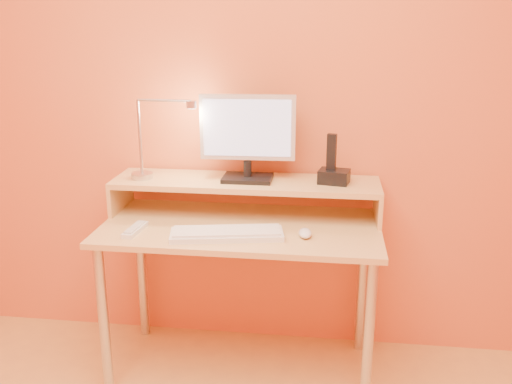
# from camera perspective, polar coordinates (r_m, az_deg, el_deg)

# --- Properties ---
(wall_back) EXTENTS (3.00, 0.04, 2.50)m
(wall_back) POSITION_cam_1_polar(r_m,az_deg,el_deg) (2.64, -0.55, 9.96)
(wall_back) COLOR orange
(wall_back) RESTS_ON floor
(desk_leg_fl) EXTENTS (0.04, 0.04, 0.69)m
(desk_leg_fl) POSITION_cam_1_polar(r_m,az_deg,el_deg) (2.53, -15.08, -12.53)
(desk_leg_fl) COLOR silver
(desk_leg_fl) RESTS_ON floor
(desk_leg_fr) EXTENTS (0.04, 0.04, 0.69)m
(desk_leg_fr) POSITION_cam_1_polar(r_m,az_deg,el_deg) (2.37, 11.22, -14.42)
(desk_leg_fr) COLOR silver
(desk_leg_fr) RESTS_ON floor
(desk_leg_bl) EXTENTS (0.04, 0.04, 0.69)m
(desk_leg_bl) POSITION_cam_1_polar(r_m,az_deg,el_deg) (2.95, -11.44, -7.92)
(desk_leg_bl) COLOR silver
(desk_leg_bl) RESTS_ON floor
(desk_leg_br) EXTENTS (0.04, 0.04, 0.69)m
(desk_leg_br) POSITION_cam_1_polar(r_m,az_deg,el_deg) (2.81, 10.62, -9.16)
(desk_leg_br) COLOR silver
(desk_leg_br) RESTS_ON floor
(desk_lower) EXTENTS (1.20, 0.60, 0.02)m
(desk_lower) POSITION_cam_1_polar(r_m,az_deg,el_deg) (2.46, -1.54, -3.59)
(desk_lower) COLOR tan
(desk_lower) RESTS_ON floor
(shelf_riser_left) EXTENTS (0.02, 0.30, 0.14)m
(shelf_riser_left) POSITION_cam_1_polar(r_m,az_deg,el_deg) (2.72, -13.45, -0.26)
(shelf_riser_left) COLOR tan
(shelf_riser_left) RESTS_ON desk_lower
(shelf_riser_right) EXTENTS (0.02, 0.30, 0.14)m
(shelf_riser_right) POSITION_cam_1_polar(r_m,az_deg,el_deg) (2.56, 12.17, -1.27)
(shelf_riser_right) COLOR tan
(shelf_riser_right) RESTS_ON desk_lower
(desk_shelf) EXTENTS (1.20, 0.30, 0.02)m
(desk_shelf) POSITION_cam_1_polar(r_m,az_deg,el_deg) (2.55, -1.05, 0.94)
(desk_shelf) COLOR tan
(desk_shelf) RESTS_ON desk_lower
(monitor_foot) EXTENTS (0.22, 0.16, 0.02)m
(monitor_foot) POSITION_cam_1_polar(r_m,az_deg,el_deg) (2.54, -0.85, 1.40)
(monitor_foot) COLOR black
(monitor_foot) RESTS_ON desk_shelf
(monitor_neck) EXTENTS (0.04, 0.04, 0.07)m
(monitor_neck) POSITION_cam_1_polar(r_m,az_deg,el_deg) (2.53, -0.86, 2.36)
(monitor_neck) COLOR black
(monitor_neck) RESTS_ON monitor_foot
(monitor_panel) EXTENTS (0.42, 0.05, 0.29)m
(monitor_panel) POSITION_cam_1_polar(r_m,az_deg,el_deg) (2.50, -0.84, 6.52)
(monitor_panel) COLOR silver
(monitor_panel) RESTS_ON monitor_neck
(monitor_back) EXTENTS (0.38, 0.03, 0.24)m
(monitor_back) POSITION_cam_1_polar(r_m,az_deg,el_deg) (2.53, -0.77, 6.62)
(monitor_back) COLOR black
(monitor_back) RESTS_ON monitor_panel
(monitor_screen) EXTENTS (0.38, 0.02, 0.25)m
(monitor_screen) POSITION_cam_1_polar(r_m,az_deg,el_deg) (2.48, -0.90, 6.45)
(monitor_screen) COLOR #ADB3D9
(monitor_screen) RESTS_ON monitor_panel
(lamp_base) EXTENTS (0.10, 0.10, 0.02)m
(lamp_base) POSITION_cam_1_polar(r_m,az_deg,el_deg) (2.63, -11.38, 1.63)
(lamp_base) COLOR silver
(lamp_base) RESTS_ON desk_shelf
(lamp_post) EXTENTS (0.01, 0.01, 0.33)m
(lamp_post) POSITION_cam_1_polar(r_m,az_deg,el_deg) (2.59, -11.61, 5.43)
(lamp_post) COLOR silver
(lamp_post) RESTS_ON lamp_base
(lamp_arm) EXTENTS (0.24, 0.01, 0.01)m
(lamp_arm) POSITION_cam_1_polar(r_m,az_deg,el_deg) (2.52, -9.21, 9.08)
(lamp_arm) COLOR silver
(lamp_arm) RESTS_ON lamp_post
(lamp_head) EXTENTS (0.04, 0.04, 0.03)m
(lamp_head) POSITION_cam_1_polar(r_m,az_deg,el_deg) (2.49, -6.52, 8.75)
(lamp_head) COLOR silver
(lamp_head) RESTS_ON lamp_arm
(lamp_bulb) EXTENTS (0.03, 0.03, 0.00)m
(lamp_bulb) POSITION_cam_1_polar(r_m,az_deg,el_deg) (2.50, -6.51, 8.39)
(lamp_bulb) COLOR #FFEAC6
(lamp_bulb) RESTS_ON lamp_head
(phone_dock) EXTENTS (0.15, 0.12, 0.06)m
(phone_dock) POSITION_cam_1_polar(r_m,az_deg,el_deg) (2.51, 7.86, 1.55)
(phone_dock) COLOR black
(phone_dock) RESTS_ON desk_shelf
(phone_handset) EXTENTS (0.04, 0.03, 0.16)m
(phone_handset) POSITION_cam_1_polar(r_m,az_deg,el_deg) (2.49, 7.61, 4.01)
(phone_handset) COLOR black
(phone_handset) RESTS_ON phone_dock
(phone_led) EXTENTS (0.01, 0.00, 0.04)m
(phone_led) POSITION_cam_1_polar(r_m,az_deg,el_deg) (2.47, 8.91, 1.20)
(phone_led) COLOR #1216FF
(phone_led) RESTS_ON phone_dock
(keyboard) EXTENTS (0.48, 0.23, 0.02)m
(keyboard) POSITION_cam_1_polar(r_m,az_deg,el_deg) (2.32, -2.96, -4.29)
(keyboard) COLOR silver
(keyboard) RESTS_ON desk_lower
(mouse) EXTENTS (0.06, 0.10, 0.03)m
(mouse) POSITION_cam_1_polar(r_m,az_deg,el_deg) (2.32, 4.97, -4.15)
(mouse) COLOR silver
(mouse) RESTS_ON desk_lower
(remote_control) EXTENTS (0.06, 0.18, 0.02)m
(remote_control) POSITION_cam_1_polar(r_m,az_deg,el_deg) (2.43, -12.09, -3.73)
(remote_control) COLOR silver
(remote_control) RESTS_ON desk_lower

